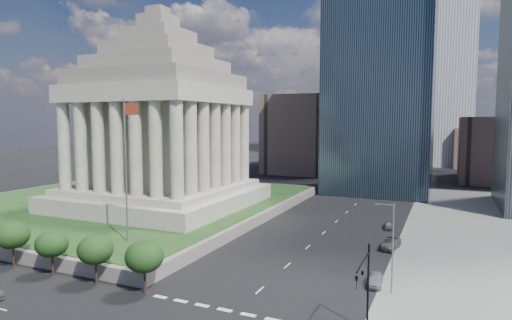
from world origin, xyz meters
The scene contains 13 objects.
ground centered at (0.00, 100.00, 0.00)m, with size 500.00×500.00×0.00m, color black.
plaza_terrace centered at (-45.00, 50.00, 0.90)m, with size 66.00×70.00×1.80m, color slate.
plaza_lawn centered at (-45.00, 50.00, 1.85)m, with size 64.00×68.00×0.10m, color #1C3917.
war_memorial centered at (-34.00, 48.00, 21.40)m, with size 34.00×34.00×39.00m, color gray, non-canonical shape.
flagpole centered at (-21.83, 24.00, 13.11)m, with size 2.52×0.24×20.00m.
midrise_glass centered at (2.00, 95.00, 30.00)m, with size 26.00×26.00×60.00m, color black.
building_filler_ne centered at (32.00, 130.00, 10.00)m, with size 20.00×30.00×20.00m, color brown.
building_filler_nw centered at (-30.00, 130.00, 14.00)m, with size 24.00×30.00×28.00m, color brown.
traffic_signal_ne centered at (12.50, 13.70, 5.25)m, with size 0.30×5.74×8.00m.
street_lamp_north centered at (13.33, 25.00, 5.66)m, with size 2.13×0.22×10.00m.
parked_sedan_near centered at (11.50, 26.73, 0.69)m, with size 4.04×1.63×1.38m, color #93949B.
parked_sedan_mid centered at (11.50, 41.95, 0.79)m, with size 1.68×4.81×1.58m, color black.
parked_sedan_far centered at (9.68, 54.24, 0.62)m, with size 3.64×1.46×1.24m, color #56585D.
Camera 1 is at (18.45, -22.17, 18.76)m, focal length 30.00 mm.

